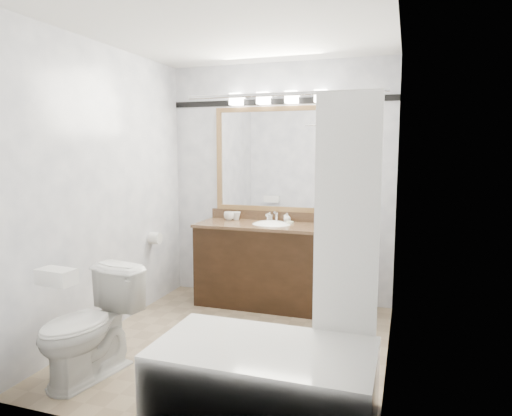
% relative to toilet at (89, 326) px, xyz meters
% --- Properties ---
extents(room, '(2.42, 2.62, 2.52)m').
position_rel_toilet_xyz_m(room, '(0.78, 0.84, 0.87)').
color(room, gray).
rests_on(room, ground).
extents(vanity, '(1.53, 0.58, 0.97)m').
position_rel_toilet_xyz_m(vanity, '(0.78, 1.86, 0.06)').
color(vanity, black).
rests_on(vanity, ground).
extents(mirror, '(1.40, 0.04, 1.10)m').
position_rel_toilet_xyz_m(mirror, '(0.78, 2.12, 1.12)').
color(mirror, '#9F7648').
rests_on(mirror, room).
extents(vanity_light_bar, '(1.02, 0.14, 0.12)m').
position_rel_toilet_xyz_m(vanity_light_bar, '(0.78, 2.07, 1.75)').
color(vanity_light_bar, silver).
rests_on(vanity_light_bar, room).
extents(accent_stripe, '(2.40, 0.01, 0.06)m').
position_rel_toilet_xyz_m(accent_stripe, '(0.78, 2.14, 1.72)').
color(accent_stripe, black).
rests_on(accent_stripe, room).
extents(bathtub, '(1.30, 0.75, 1.96)m').
position_rel_toilet_xyz_m(bathtub, '(1.33, -0.06, -0.10)').
color(bathtub, white).
rests_on(bathtub, ground).
extents(tp_roll, '(0.11, 0.12, 0.12)m').
position_rel_toilet_xyz_m(tp_roll, '(-0.36, 1.51, 0.32)').
color(tp_roll, white).
rests_on(tp_roll, room).
extents(toilet, '(0.56, 0.81, 0.76)m').
position_rel_toilet_xyz_m(toilet, '(0.00, 0.00, 0.00)').
color(toilet, white).
rests_on(toilet, ground).
extents(tissue_box, '(0.25, 0.15, 0.10)m').
position_rel_toilet_xyz_m(tissue_box, '(0.00, -0.28, 0.43)').
color(tissue_box, white).
rests_on(tissue_box, toilet).
extents(coffee_maker, '(0.18, 0.22, 0.34)m').
position_rel_toilet_xyz_m(coffee_maker, '(1.40, 1.92, 0.65)').
color(coffee_maker, black).
rests_on(coffee_maker, vanity).
extents(cup_left, '(0.14, 0.14, 0.09)m').
position_rel_toilet_xyz_m(cup_left, '(0.27, 1.98, 0.51)').
color(cup_left, white).
rests_on(cup_left, vanity).
extents(cup_right, '(0.12, 0.12, 0.09)m').
position_rel_toilet_xyz_m(cup_right, '(0.34, 2.02, 0.51)').
color(cup_right, white).
rests_on(cup_right, vanity).
extents(soap_bottle_a, '(0.05, 0.05, 0.09)m').
position_rel_toilet_xyz_m(soap_bottle_a, '(0.70, 2.08, 0.52)').
color(soap_bottle_a, white).
rests_on(soap_bottle_a, vanity).
extents(soap_bottle_b, '(0.09, 0.09, 0.10)m').
position_rel_toilet_xyz_m(soap_bottle_b, '(0.90, 2.04, 0.52)').
color(soap_bottle_b, white).
rests_on(soap_bottle_b, vanity).
extents(soap_bar, '(0.08, 0.07, 0.02)m').
position_rel_toilet_xyz_m(soap_bar, '(0.95, 1.98, 0.48)').
color(soap_bar, beige).
rests_on(soap_bar, vanity).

